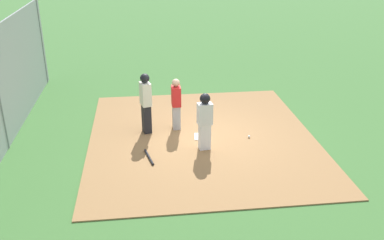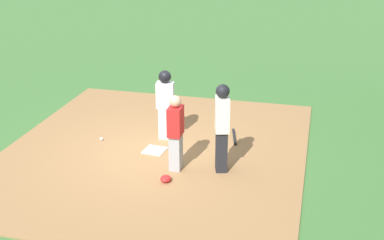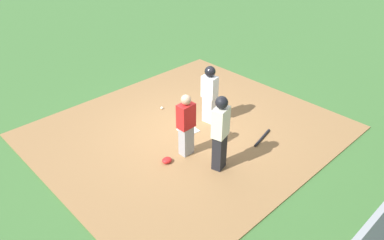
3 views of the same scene
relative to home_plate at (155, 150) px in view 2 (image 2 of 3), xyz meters
name	(u,v)px [view 2 (image 2 of 3)]	position (x,y,z in m)	size (l,w,h in m)	color
ground_plane	(155,152)	(0.00, 0.00, -0.04)	(140.00, 140.00, 0.00)	#3D6B33
dirt_infield	(155,151)	(0.00, 0.00, -0.03)	(7.20, 6.40, 0.03)	olive
home_plate	(155,150)	(0.00, 0.00, 0.00)	(0.44, 0.44, 0.02)	white
catcher	(176,132)	(-0.69, -0.68, 0.79)	(0.38, 0.27, 1.55)	#9E9EA3
umpire	(222,126)	(-0.53, -1.56, 0.94)	(0.44, 0.35, 1.79)	black
runner	(165,101)	(0.73, -0.04, 0.89)	(0.31, 0.41, 1.59)	silver
baseball_bat	(234,137)	(1.09, -1.56, 0.02)	(0.06, 0.06, 0.84)	black
catcher_mask	(166,179)	(-1.26, -0.63, 0.05)	(0.24, 0.20, 0.12)	red
baseball	(101,139)	(0.22, 1.33, 0.03)	(0.07, 0.07, 0.07)	white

